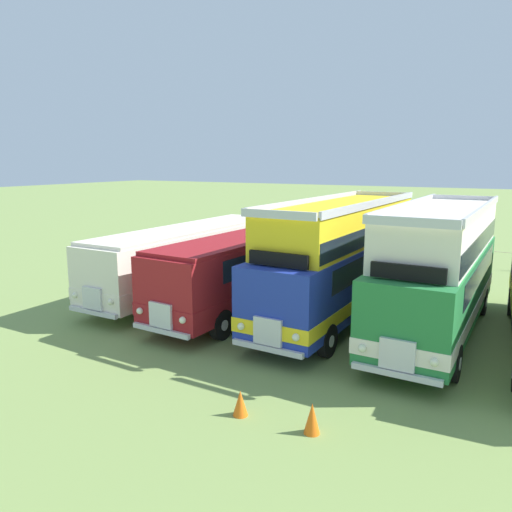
% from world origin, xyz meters
% --- Properties ---
extents(ground_plane, '(200.00, 200.00, 0.00)m').
position_xyz_m(ground_plane, '(0.00, 0.00, 0.00)').
color(ground_plane, '#7A934C').
extents(bus_first_in_row, '(2.73, 11.53, 2.99)m').
position_xyz_m(bus_first_in_row, '(-7.14, 0.44, 1.76)').
color(bus_first_in_row, silver).
rests_on(bus_first_in_row, ground).
extents(bus_second_in_row, '(3.08, 11.17, 2.99)m').
position_xyz_m(bus_second_in_row, '(-3.57, -0.13, 1.76)').
color(bus_second_in_row, maroon).
rests_on(bus_second_in_row, ground).
extents(bus_third_in_row, '(2.91, 11.32, 4.52)m').
position_xyz_m(bus_third_in_row, '(0.00, 0.33, 2.36)').
color(bus_third_in_row, '#1E339E').
rests_on(bus_third_in_row, ground).
extents(bus_fourth_in_row, '(2.78, 10.44, 4.52)m').
position_xyz_m(bus_fourth_in_row, '(3.57, -0.04, 2.36)').
color(bus_fourth_in_row, '#237538').
rests_on(bus_fourth_in_row, ground).
extents(cone_near_end, '(0.36, 0.36, 0.62)m').
position_xyz_m(cone_near_end, '(0.51, -8.08, 0.31)').
color(cone_near_end, orange).
rests_on(cone_near_end, ground).
extents(cone_mid_row, '(0.36, 0.36, 0.71)m').
position_xyz_m(cone_mid_row, '(2.28, -7.99, 0.36)').
color(cone_mid_row, orange).
rests_on(cone_mid_row, ground).
extents(rope_fence_line, '(20.36, 0.08, 1.05)m').
position_xyz_m(rope_fence_line, '(0.00, 12.76, 0.65)').
color(rope_fence_line, '#8C704C').
rests_on(rope_fence_line, ground).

